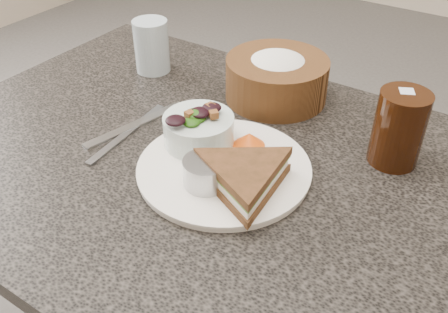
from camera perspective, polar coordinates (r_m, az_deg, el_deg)
dining_table at (r=1.07m, az=-1.42°, el=-16.34°), size 1.00×0.70×0.75m
dinner_plate at (r=0.77m, az=-0.00°, el=-1.45°), size 0.27×0.27×0.01m
sandwich at (r=0.71m, az=2.34°, el=-2.38°), size 0.22×0.22×0.05m
salad_bowl at (r=0.80m, az=-2.93°, el=3.59°), size 0.12×0.12×0.07m
dressing_ramekin at (r=0.72m, az=-2.04°, el=-1.81°), size 0.09×0.09×0.04m
orange_wedge at (r=0.81m, az=2.89°, el=1.95°), size 0.06×0.06×0.02m
fork at (r=0.89m, az=-10.57°, el=3.36°), size 0.06×0.18×0.00m
knife at (r=0.88m, az=-10.98°, el=2.65°), size 0.03×0.20×0.00m
bread_basket at (r=0.95m, az=6.07°, el=9.57°), size 0.22×0.22×0.11m
cola_glass at (r=0.81m, az=19.43°, el=3.40°), size 0.10×0.10×0.13m
water_glass at (r=1.06m, az=-8.27°, el=12.38°), size 0.09×0.09×0.11m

